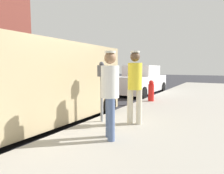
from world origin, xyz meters
TOP-DOWN VIEW (x-y plane):
  - ground_plane at (0.00, 0.00)m, footprint 80.00×80.00m
  - sidewalk_slab at (3.50, 0.00)m, footprint 5.00×32.00m
  - parking_meter_near at (1.35, 0.75)m, footprint 0.14×0.18m
  - pedestrian_in_white at (2.15, -0.18)m, footprint 0.34×0.34m
  - pedestrian_in_yellow at (2.15, 0.98)m, footprint 0.35×0.34m
  - parked_van at (-0.15, -0.15)m, footprint 2.19×5.23m
  - parked_sedan_ahead at (-0.21, 7.28)m, footprint 2.00×4.43m
  - fire_hydrant at (1.45, 4.31)m, footprint 0.24×0.24m

SIDE VIEW (x-z plane):
  - ground_plane at x=0.00m, z-range 0.00..0.00m
  - sidewalk_slab at x=3.50m, z-range 0.00..0.15m
  - fire_hydrant at x=1.45m, z-range 0.14..1.00m
  - parked_sedan_ahead at x=-0.21m, z-range -0.08..1.57m
  - pedestrian_in_white at x=2.15m, z-range 0.27..1.95m
  - parked_van at x=-0.15m, z-range 0.08..2.23m
  - pedestrian_in_yellow at x=2.15m, z-range 0.29..2.05m
  - parking_meter_near at x=1.35m, z-range 0.42..1.94m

